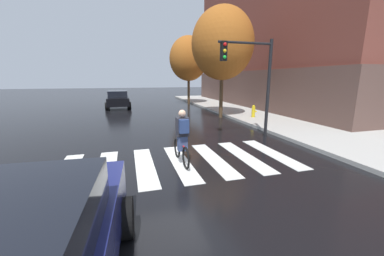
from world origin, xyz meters
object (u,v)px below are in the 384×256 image
object	(u,v)px
traffic_light_near	(252,72)
street_tree_mid	(189,59)
sedan_mid	(118,99)
cyclist	(182,138)
fire_hydrant	(253,111)
street_tree_near	(223,44)

from	to	relation	value
traffic_light_near	street_tree_mid	world-z (taller)	street_tree_mid
sedan_mid	traffic_light_near	world-z (taller)	traffic_light_near
traffic_light_near	street_tree_mid	size ratio (longest dim) A/B	0.64
cyclist	street_tree_mid	bearing A→B (deg)	74.29
sedan_mid	traffic_light_near	bearing A→B (deg)	-64.61
sedan_mid	cyclist	distance (m)	15.02
fire_hydrant	cyclist	bearing A→B (deg)	-134.23
street_tree_near	street_tree_mid	bearing A→B (deg)	90.22
street_tree_near	street_tree_mid	size ratio (longest dim) A/B	1.06
sedan_mid	fire_hydrant	world-z (taller)	sedan_mid
street_tree_mid	traffic_light_near	bearing A→B (deg)	-93.53
cyclist	fire_hydrant	xyz separation A→B (m)	(6.20, 6.37, -0.31)
cyclist	street_tree_near	bearing A→B (deg)	59.59
street_tree_near	street_tree_mid	xyz separation A→B (m)	(-0.03, 8.19, -0.27)
sedan_mid	street_tree_mid	world-z (taller)	street_tree_mid
street_tree_near	street_tree_mid	distance (m)	8.19
sedan_mid	fire_hydrant	bearing A→B (deg)	-44.89
fire_hydrant	street_tree_mid	size ratio (longest dim) A/B	0.12
fire_hydrant	street_tree_mid	distance (m)	10.39
fire_hydrant	street_tree_mid	bearing A→B (deg)	100.45
sedan_mid	street_tree_near	world-z (taller)	street_tree_near
sedan_mid	traffic_light_near	xyz separation A→B (m)	(5.93, -12.50, 2.08)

